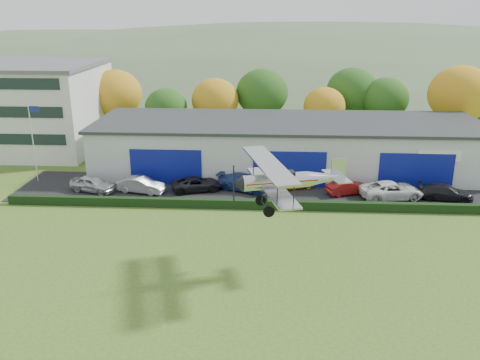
# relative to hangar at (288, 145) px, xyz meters

# --- Properties ---
(ground) EXTENTS (300.00, 300.00, 0.00)m
(ground) POSITION_rel_hangar_xyz_m (-5.00, -27.98, -2.66)
(ground) COLOR #3F5F1E
(ground) RESTS_ON ground
(apron) EXTENTS (48.00, 9.00, 0.05)m
(apron) POSITION_rel_hangar_xyz_m (-2.00, -6.98, -2.63)
(apron) COLOR black
(apron) RESTS_ON ground
(hedge) EXTENTS (46.00, 0.60, 0.80)m
(hedge) POSITION_rel_hangar_xyz_m (-2.00, -11.78, -2.26)
(hedge) COLOR black
(hedge) RESTS_ON ground
(hangar) EXTENTS (40.60, 12.60, 5.30)m
(hangar) POSITION_rel_hangar_xyz_m (0.00, 0.00, 0.00)
(hangar) COLOR #B2B7BC
(hangar) RESTS_ON ground
(office_block) EXTENTS (20.60, 15.60, 10.40)m
(office_block) POSITION_rel_hangar_xyz_m (-33.00, 7.02, 2.56)
(office_block) COLOR silver
(office_block) RESTS_ON ground
(flagpole) EXTENTS (1.05, 0.10, 8.00)m
(flagpole) POSITION_rel_hangar_xyz_m (-24.88, -5.98, 2.13)
(flagpole) COLOR silver
(flagpole) RESTS_ON ground
(tree_belt) EXTENTS (75.70, 13.22, 10.12)m
(tree_belt) POSITION_rel_hangar_xyz_m (-4.15, 12.64, 2.95)
(tree_belt) COLOR #3D2614
(tree_belt) RESTS_ON ground
(distant_hills) EXTENTS (430.00, 196.00, 56.00)m
(distant_hills) POSITION_rel_hangar_xyz_m (-9.38, 112.02, -15.70)
(distant_hills) COLOR #4C6642
(distant_hills) RESTS_ON ground
(car_0) EXTENTS (4.73, 2.98, 1.50)m
(car_0) POSITION_rel_hangar_xyz_m (-18.58, -8.40, -1.86)
(car_0) COLOR silver
(car_0) RESTS_ON apron
(car_1) EXTENTS (4.70, 2.49, 1.47)m
(car_1) POSITION_rel_hangar_xyz_m (-13.93, -8.39, -1.87)
(car_1) COLOR silver
(car_1) RESTS_ON apron
(car_2) EXTENTS (5.20, 3.53, 1.32)m
(car_2) POSITION_rel_hangar_xyz_m (-8.80, -7.60, -1.94)
(car_2) COLOR black
(car_2) RESTS_ON apron
(car_3) EXTENTS (5.75, 4.09, 1.54)m
(car_3) POSITION_rel_hangar_xyz_m (-4.23, -7.26, -1.83)
(car_3) COLOR navy
(car_3) RESTS_ON apron
(car_4) EXTENTS (4.69, 3.20, 1.48)m
(car_4) POSITION_rel_hangar_xyz_m (0.27, -6.37, -1.86)
(car_4) COLOR gold
(car_4) RESTS_ON apron
(car_5) EXTENTS (4.26, 2.71, 1.33)m
(car_5) POSITION_rel_hangar_xyz_m (5.39, -7.73, -1.94)
(car_5) COLOR maroon
(car_5) RESTS_ON apron
(car_6) EXTENTS (6.16, 3.80, 1.59)m
(car_6) POSITION_rel_hangar_xyz_m (9.24, -8.68, -1.81)
(car_6) COLOR silver
(car_6) RESTS_ON apron
(car_7) EXTENTS (5.09, 2.77, 1.40)m
(car_7) POSITION_rel_hangar_xyz_m (14.03, -8.64, -1.91)
(car_7) COLOR black
(car_7) RESTS_ON apron
(biplane) EXTENTS (7.59, 8.60, 3.21)m
(biplane) POSITION_rel_hangar_xyz_m (-0.96, -21.95, 3.55)
(biplane) COLOR silver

